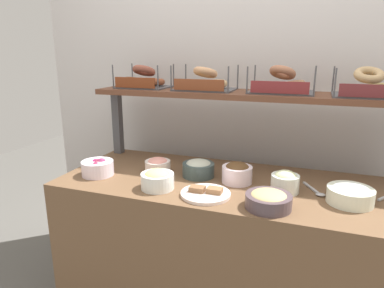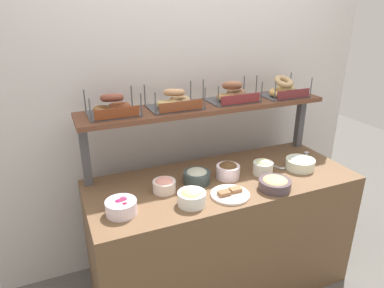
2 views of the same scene
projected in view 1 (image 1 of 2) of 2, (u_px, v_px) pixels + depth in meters
The scene contains 18 objects.
back_wall at pixel (251, 100), 2.15m from camera, with size 2.94×0.06×2.40m, color silver.
deli_counter at pixel (227, 255), 1.86m from camera, with size 1.74×0.70×0.85m, color brown.
shelf_riser_left at pixel (118, 123), 2.20m from camera, with size 0.05×0.05×0.40m, color #4C4C51.
upper_shelf at pixel (243, 95), 1.88m from camera, with size 1.70×0.32×0.03m, color brown.
bowl_beet_salad at pixel (98, 167), 1.83m from camera, with size 0.17×0.17×0.09m.
bowl_chocolate_spread at pixel (237, 172), 1.73m from camera, with size 0.15×0.15×0.11m.
bowl_hummus at pixel (268, 200), 1.44m from camera, with size 0.20×0.20×0.08m.
bowl_cream_cheese at pixel (350, 194), 1.49m from camera, with size 0.20×0.20×0.09m.
bowl_egg_salad at pixel (157, 179), 1.65m from camera, with size 0.16×0.16×0.10m.
bowl_lox_spread at pixel (158, 165), 1.87m from camera, with size 0.14×0.14×0.09m.
bowl_tuna_salad at pixel (198, 168), 1.81m from camera, with size 0.17×0.17×0.09m.
bowl_scallion_spread at pixel (285, 181), 1.61m from camera, with size 0.13×0.13×0.11m.
serving_plate_white at pixel (206, 193), 1.58m from camera, with size 0.23×0.23×0.04m.
serving_spoon_by_edge at pixel (316, 191), 1.61m from camera, with size 0.11×0.16×0.01m.
bagel_basket_cinnamon_raisin at pixel (144, 80), 2.08m from camera, with size 0.30×0.24×0.14m.
bagel_basket_plain at pixel (205, 82), 1.95m from camera, with size 0.33×0.26×0.14m.
bagel_basket_everything at pixel (281, 84), 1.81m from camera, with size 0.34×0.25×0.15m.
bagel_basket_sesame at pixel (367, 87), 1.66m from camera, with size 0.32×0.25×0.15m.
Camera 1 is at (0.37, -1.60, 1.49)m, focal length 31.95 mm.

